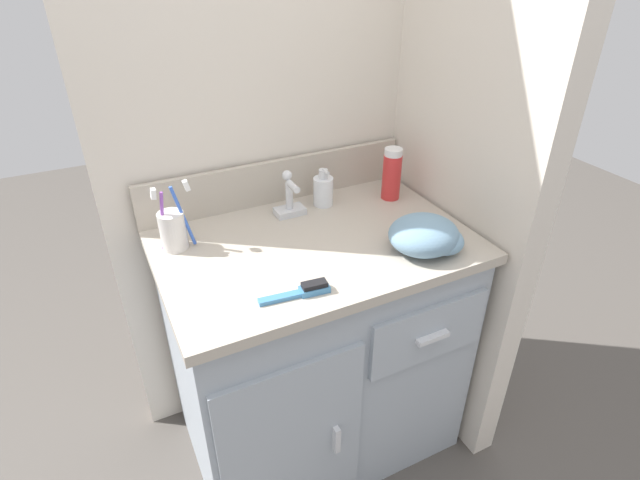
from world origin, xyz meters
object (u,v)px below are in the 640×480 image
(soap_dispenser, at_px, (323,190))
(shaving_cream_can, at_px, (392,174))
(toothbrush_cup, at_px, (173,229))
(hand_towel, at_px, (428,236))
(hairbrush, at_px, (304,291))

(soap_dispenser, bearing_deg, shaving_cream_can, -13.85)
(toothbrush_cup, distance_m, hand_towel, 0.68)
(hand_towel, bearing_deg, toothbrush_cup, 152.66)
(soap_dispenser, bearing_deg, hand_towel, -70.60)
(shaving_cream_can, height_order, hand_towel, shaving_cream_can)
(soap_dispenser, bearing_deg, hairbrush, -122.06)
(shaving_cream_can, distance_m, hairbrush, 0.58)
(toothbrush_cup, relative_size, soap_dispenser, 1.58)
(hand_towel, bearing_deg, shaving_cream_can, 74.32)
(soap_dispenser, distance_m, shaving_cream_can, 0.22)
(soap_dispenser, height_order, hand_towel, soap_dispenser)
(toothbrush_cup, distance_m, hairbrush, 0.41)
(soap_dispenser, distance_m, hand_towel, 0.39)
(hairbrush, bearing_deg, shaving_cream_can, 42.27)
(hairbrush, distance_m, hand_towel, 0.38)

